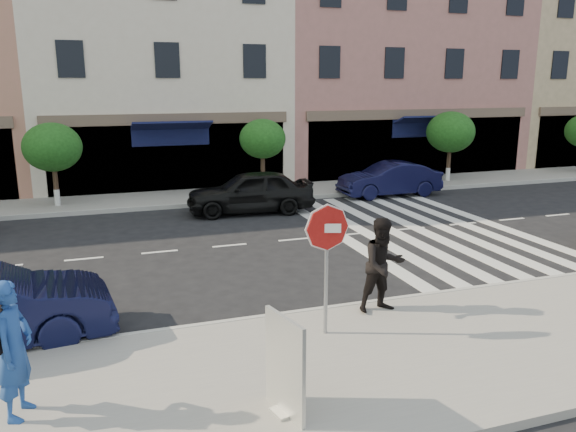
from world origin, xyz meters
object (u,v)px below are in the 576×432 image
at_px(car_far_mid, 250,192).
at_px(car_far_right, 389,179).
at_px(walker, 383,265).
at_px(poster_board, 285,367).
at_px(stop_sign, 327,240).
at_px(photographer, 14,349).

distance_m(car_far_mid, car_far_right, 6.40).
bearing_deg(walker, car_far_right, 58.32).
height_order(walker, car_far_mid, walker).
xyz_separation_m(poster_board, car_far_mid, (2.92, 12.74, -0.07)).
xyz_separation_m(stop_sign, poster_board, (-1.50, -2.17, -1.08)).
bearing_deg(walker, photographer, -167.95).
distance_m(stop_sign, car_far_mid, 10.72).
height_order(photographer, walker, photographer).
distance_m(walker, car_far_mid, 9.96).
relative_size(poster_board, car_far_right, 0.34).
distance_m(stop_sign, walker, 1.79).
xyz_separation_m(photographer, car_far_mid, (6.39, 11.60, -0.35)).
bearing_deg(stop_sign, car_far_mid, 101.01).
height_order(stop_sign, walker, stop_sign).
bearing_deg(car_far_mid, photographer, -23.88).
height_order(car_far_mid, car_far_right, car_far_mid).
relative_size(photographer, car_far_mid, 0.43).
xyz_separation_m(photographer, car_far_right, (12.69, 12.75, -0.43)).
relative_size(stop_sign, photographer, 1.24).
distance_m(photographer, car_far_mid, 13.25).
distance_m(walker, poster_board, 4.08).
bearing_deg(stop_sign, photographer, -149.64).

